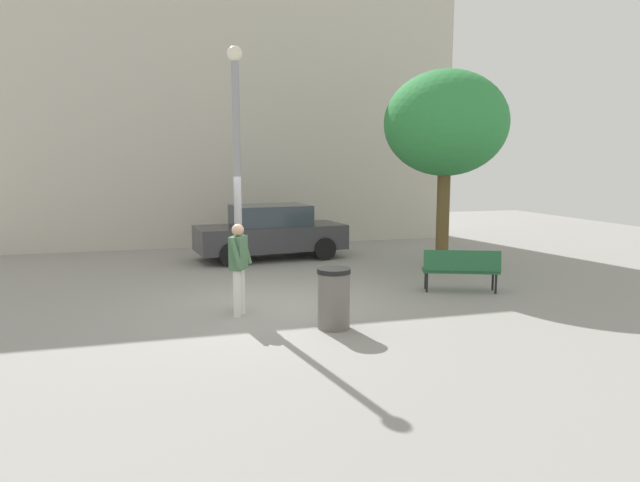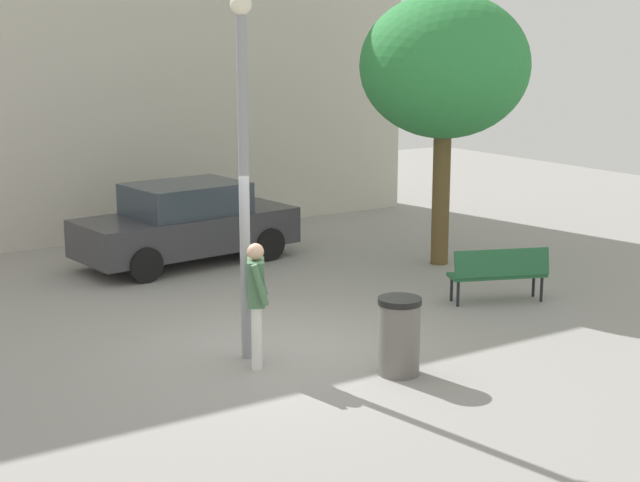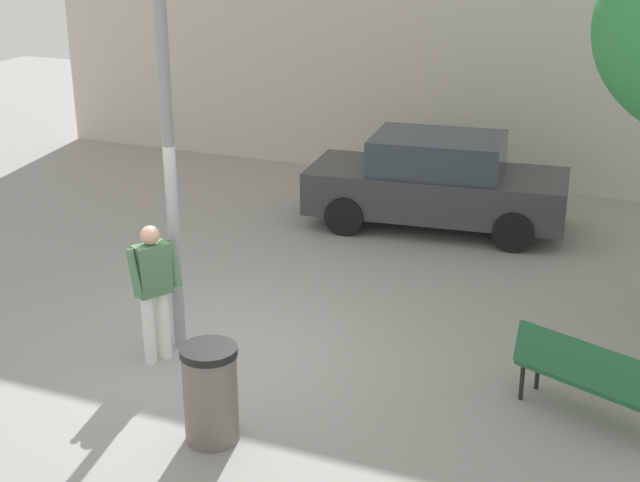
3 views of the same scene
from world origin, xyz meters
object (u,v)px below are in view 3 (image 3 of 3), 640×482
trash_bin (211,394)px  parked_car_charcoal (437,182)px  lamppost (167,124)px  park_bench (590,375)px  person_by_lamppost (154,284)px

trash_bin → parked_car_charcoal: bearing=87.7°
parked_car_charcoal → trash_bin: 7.08m
parked_car_charcoal → lamppost: bearing=-106.7°
lamppost → park_bench: (4.75, 0.15, -2.20)m
parked_car_charcoal → trash_bin: size_ratio=4.28×
lamppost → trash_bin: lamppost is taller
lamppost → parked_car_charcoal: (1.64, 5.45, -1.97)m
lamppost → parked_car_charcoal: 6.03m
trash_bin → park_bench: bearing=27.6°
person_by_lamppost → parked_car_charcoal: bearing=73.8°
trash_bin → lamppost: bearing=129.8°
person_by_lamppost → park_bench: (4.80, 0.55, -0.42)m
person_by_lamppost → trash_bin: person_by_lamppost is taller
lamppost → trash_bin: 3.07m
park_bench → parked_car_charcoal: bearing=120.4°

